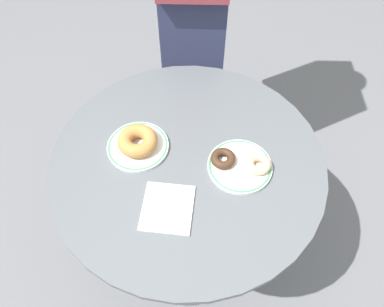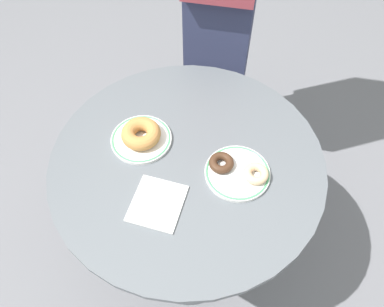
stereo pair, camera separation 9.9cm
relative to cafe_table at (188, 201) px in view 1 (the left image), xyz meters
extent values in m
cube|color=slate|center=(0.00, 0.00, -0.50)|extent=(7.00, 7.00, 0.02)
cylinder|color=#565B60|center=(0.00, 0.00, 0.23)|extent=(0.75, 0.75, 0.02)
cylinder|color=#565B60|center=(0.00, 0.00, -0.12)|extent=(0.06, 0.06, 0.69)
cylinder|color=#565B60|center=(0.00, 0.00, -0.47)|extent=(0.43, 0.43, 0.03)
cylinder|color=white|center=(-0.14, 0.00, 0.25)|extent=(0.17, 0.17, 0.01)
torus|color=#4C9E66|center=(-0.14, 0.00, 0.25)|extent=(0.17, 0.17, 0.01)
cylinder|color=white|center=(0.14, 0.01, 0.25)|extent=(0.17, 0.17, 0.01)
torus|color=#4C9E66|center=(0.14, 0.01, 0.25)|extent=(0.17, 0.17, 0.01)
torus|color=#BC7F42|center=(-0.14, 0.00, 0.28)|extent=(0.15, 0.15, 0.04)
torus|color=#E0B789|center=(0.19, 0.01, 0.27)|extent=(0.09, 0.09, 0.02)
torus|color=#422819|center=(0.10, 0.01, 0.27)|extent=(0.09, 0.09, 0.02)
cube|color=white|center=(-0.01, -0.16, 0.25)|extent=(0.14, 0.15, 0.01)
cube|color=#2D3351|center=(-0.14, 0.61, -0.02)|extent=(0.29, 0.39, 0.93)
camera|label=1|loc=(0.16, -0.55, 1.07)|focal=34.37mm
camera|label=2|loc=(0.25, -0.51, 1.07)|focal=34.37mm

